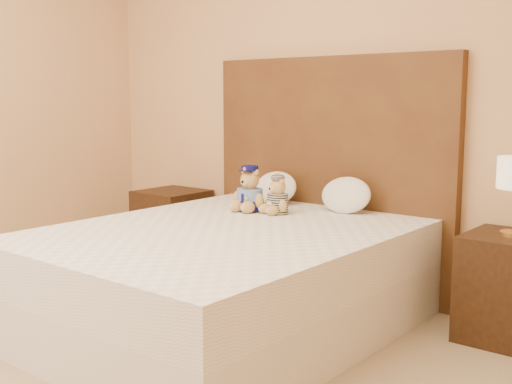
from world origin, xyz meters
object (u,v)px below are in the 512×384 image
(nightstand_right, at_px, (511,288))
(teddy_police, at_px, (250,189))
(bed, at_px, (225,279))
(nightstand_left, at_px, (172,227))
(teddy_prisoner, at_px, (278,195))
(pillow_left, at_px, (275,186))
(pillow_right, at_px, (346,193))

(nightstand_right, xyz_separation_m, teddy_police, (-1.49, -0.29, 0.41))
(bed, xyz_separation_m, nightstand_left, (-1.25, 0.80, -0.00))
(nightstand_right, bearing_deg, bed, -147.38)
(bed, height_order, teddy_prisoner, teddy_prisoner)
(bed, relative_size, pillow_left, 6.18)
(nightstand_right, bearing_deg, pillow_left, 178.89)
(teddy_police, relative_size, teddy_prisoner, 1.24)
(nightstand_left, bearing_deg, nightstand_right, 0.00)
(teddy_prisoner, bearing_deg, pillow_right, 61.71)
(bed, height_order, nightstand_left, same)
(pillow_left, height_order, pillow_right, pillow_right)
(teddy_police, xyz_separation_m, pillow_left, (-0.05, 0.32, -0.02))
(nightstand_right, distance_m, teddy_prisoner, 1.38)
(bed, distance_m, pillow_left, 0.96)
(nightstand_left, relative_size, teddy_prisoner, 2.47)
(nightstand_left, xyz_separation_m, teddy_police, (1.01, -0.29, 0.41))
(nightstand_left, relative_size, pillow_right, 1.65)
(teddy_police, bearing_deg, pillow_left, 96.91)
(bed, distance_m, pillow_right, 0.95)
(teddy_prisoner, height_order, pillow_right, pillow_right)
(pillow_left, distance_m, pillow_right, 0.54)
(nightstand_left, xyz_separation_m, teddy_prisoner, (1.20, -0.26, 0.39))
(nightstand_left, distance_m, teddy_police, 1.13)
(nightstand_left, relative_size, teddy_police, 1.99)
(pillow_left, bearing_deg, teddy_police, -81.10)
(nightstand_left, distance_m, pillow_right, 1.54)
(bed, xyz_separation_m, teddy_prisoner, (-0.05, 0.54, 0.39))
(bed, relative_size, nightstand_right, 3.64)
(nightstand_right, distance_m, teddy_police, 1.58)
(pillow_left, bearing_deg, nightstand_left, -178.20)
(bed, height_order, pillow_right, pillow_right)
(pillow_left, bearing_deg, bed, -70.52)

